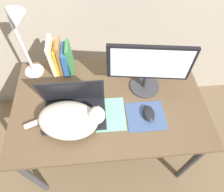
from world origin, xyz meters
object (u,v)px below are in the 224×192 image
laptop (74,108)px  book_row (61,58)px  cat (71,119)px  desk_lamp (21,33)px  notepad (109,114)px  external_monitor (149,67)px  computer_mouse (149,113)px

laptop → book_row: book_row is taller
cat → desk_lamp: (-0.24, 0.41, 0.29)m
laptop → notepad: (0.21, -0.04, -0.04)m
laptop → desk_lamp: desk_lamp is taller
external_monitor → desk_lamp: bearing=166.4°
cat → desk_lamp: size_ratio=0.92×
notepad → desk_lamp: bearing=141.8°
book_row → desk_lamp: bearing=-168.1°
notepad → computer_mouse: bearing=-6.0°
computer_mouse → book_row: (-0.53, 0.43, 0.09)m
computer_mouse → desk_lamp: (-0.70, 0.39, 0.33)m
book_row → desk_lamp: 0.30m
cat → desk_lamp: desk_lamp is taller
laptop → cat: laptop is taller
book_row → cat: bearing=-81.1°
book_row → desk_lamp: (-0.17, -0.04, 0.24)m
laptop → external_monitor: bearing=18.6°
laptop → cat: bearing=-100.8°
notepad → book_row: bearing=126.2°
external_monitor → computer_mouse: external_monitor is taller
computer_mouse → laptop: bearing=172.1°
desk_lamp → notepad: desk_lamp is taller
external_monitor → book_row: size_ratio=1.98×
cat → desk_lamp: 0.56m
external_monitor → computer_mouse: bearing=-94.3°
laptop → external_monitor: size_ratio=0.75×
cat → book_row: bearing=98.9°
computer_mouse → book_row: 0.69m
laptop → cat: (-0.02, -0.08, 0.01)m
external_monitor → desk_lamp: (-0.72, 0.17, 0.16)m
cat → notepad: 0.24m
cat → desk_lamp: bearing=120.3°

